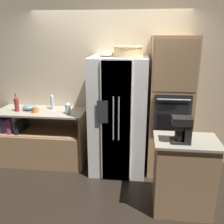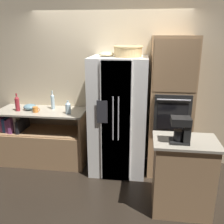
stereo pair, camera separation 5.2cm
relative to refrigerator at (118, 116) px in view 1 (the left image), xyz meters
The scene contains 14 objects.
ground_plane 0.93m from the refrigerator, behind, with size 20.00×20.00×0.00m, color black.
wall_back 0.67m from the refrigerator, 113.70° to the left, with size 12.00×0.06×2.80m.
counter_left 1.43m from the refrigerator, behind, with size 1.46×0.62×0.93m.
refrigerator is the anchor object (origin of this frame).
wall_oven 0.81m from the refrigerator, ahead, with size 0.62×0.71×2.12m.
island_counter 1.35m from the refrigerator, 45.86° to the right, with size 0.76×0.52×0.95m.
wicker_basket 1.00m from the refrigerator, ahead, with size 0.42×0.42×0.16m.
fruit_bowl 0.96m from the refrigerator, behind, with size 0.23×0.23×0.07m.
bottle_tall 1.16m from the refrigerator, behind, with size 0.06×0.06×0.31m.
bottle_short 1.67m from the refrigerator, behind, with size 0.07×0.07×0.29m.
bottle_wide 0.81m from the refrigerator, behind, with size 0.08×0.08×0.21m.
mug 1.35m from the refrigerator, behind, with size 0.12×0.09×0.09m.
mixing_bowl 1.50m from the refrigerator, behind, with size 0.20×0.20×0.09m.
coffee_maker 1.31m from the refrigerator, 50.13° to the right, with size 0.22×0.17×0.30m.
Camera 1 is at (0.51, -3.68, 2.14)m, focal length 40.00 mm.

